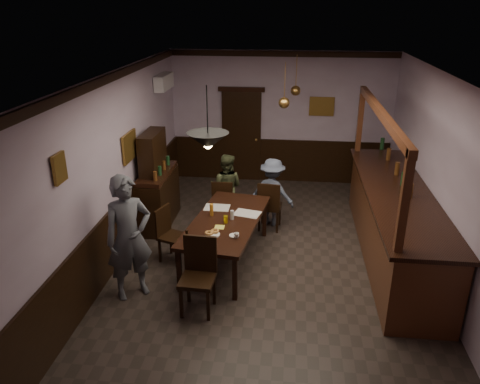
# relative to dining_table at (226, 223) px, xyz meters

# --- Properties ---
(room) EXTENTS (5.01, 8.01, 3.01)m
(room) POSITION_rel_dining_table_xyz_m (0.73, -0.13, 0.81)
(room) COLOR #2D2621
(room) RESTS_ON ground
(dining_table) EXTENTS (1.30, 2.32, 0.75)m
(dining_table) POSITION_rel_dining_table_xyz_m (0.00, 0.00, 0.00)
(dining_table) COLOR black
(dining_table) RESTS_ON ground
(chair_far_left) EXTENTS (0.40, 0.40, 0.90)m
(chair_far_left) POSITION_rel_dining_table_xyz_m (-0.25, 1.33, -0.19)
(chair_far_left) COLOR black
(chair_far_left) RESTS_ON ground
(chair_far_right) EXTENTS (0.46, 0.46, 0.96)m
(chair_far_right) POSITION_rel_dining_table_xyz_m (0.63, 1.19, -0.16)
(chair_far_right) COLOR black
(chair_far_right) RESTS_ON ground
(chair_near) EXTENTS (0.48, 0.48, 1.06)m
(chair_near) POSITION_rel_dining_table_xyz_m (-0.20, -1.30, -0.11)
(chair_near) COLOR black
(chair_near) RESTS_ON ground
(chair_side) EXTENTS (0.51, 0.51, 0.92)m
(chair_side) POSITION_rel_dining_table_xyz_m (-0.94, -0.05, -0.18)
(chair_side) COLOR black
(chair_side) RESTS_ON ground
(person_standing) EXTENTS (0.80, 0.76, 1.84)m
(person_standing) POSITION_rel_dining_table_xyz_m (-1.22, -1.09, 0.23)
(person_standing) COLOR #575B64
(person_standing) RESTS_ON ground
(person_seated_left) EXTENTS (0.70, 0.58, 1.32)m
(person_seated_left) POSITION_rel_dining_table_xyz_m (-0.22, 1.60, -0.02)
(person_seated_left) COLOR #444C2D
(person_seated_left) RESTS_ON ground
(person_seated_right) EXTENTS (0.96, 0.75, 1.30)m
(person_seated_right) POSITION_rel_dining_table_xyz_m (0.67, 1.47, -0.03)
(person_seated_right) COLOR slate
(person_seated_right) RESTS_ON ground
(newspaper_left) EXTENTS (0.42, 0.30, 0.01)m
(newspaper_left) POSITION_rel_dining_table_xyz_m (-0.22, 0.43, 0.07)
(newspaper_left) COLOR silver
(newspaper_left) RESTS_ON dining_table
(newspaper_right) EXTENTS (0.48, 0.39, 0.01)m
(newspaper_right) POSITION_rel_dining_table_xyz_m (0.31, 0.25, 0.07)
(newspaper_right) COLOR silver
(newspaper_right) RESTS_ON dining_table
(napkin) EXTENTS (0.17, 0.17, 0.00)m
(napkin) POSITION_rel_dining_table_xyz_m (-0.06, -0.29, 0.07)
(napkin) COLOR #E4E054
(napkin) RESTS_ON dining_table
(saucer) EXTENTS (0.15, 0.15, 0.01)m
(saucer) POSITION_rel_dining_table_xyz_m (0.20, -0.55, 0.07)
(saucer) COLOR white
(saucer) RESTS_ON dining_table
(coffee_cup) EXTENTS (0.09, 0.09, 0.07)m
(coffee_cup) POSITION_rel_dining_table_xyz_m (0.24, -0.62, 0.11)
(coffee_cup) COLOR white
(coffee_cup) RESTS_ON saucer
(pastry_plate) EXTENTS (0.22, 0.22, 0.01)m
(pastry_plate) POSITION_rel_dining_table_xyz_m (-0.13, -0.56, 0.07)
(pastry_plate) COLOR white
(pastry_plate) RESTS_ON dining_table
(pastry_ring_a) EXTENTS (0.13, 0.13, 0.04)m
(pastry_ring_a) POSITION_rel_dining_table_xyz_m (-0.18, -0.56, 0.10)
(pastry_ring_a) COLOR #C68C47
(pastry_ring_a) RESTS_ON pastry_plate
(pastry_ring_b) EXTENTS (0.13, 0.13, 0.04)m
(pastry_ring_b) POSITION_rel_dining_table_xyz_m (-0.10, -0.49, 0.10)
(pastry_ring_b) COLOR #C68C47
(pastry_ring_b) RESTS_ON pastry_plate
(soda_can) EXTENTS (0.07, 0.07, 0.12)m
(soda_can) POSITION_rel_dining_table_xyz_m (0.01, -0.12, 0.12)
(soda_can) COLOR yellow
(soda_can) RESTS_ON dining_table
(beer_glass) EXTENTS (0.06, 0.06, 0.20)m
(beer_glass) POSITION_rel_dining_table_xyz_m (-0.26, 0.12, 0.16)
(beer_glass) COLOR #BF721E
(beer_glass) RESTS_ON dining_table
(water_glass) EXTENTS (0.06, 0.06, 0.15)m
(water_glass) POSITION_rel_dining_table_xyz_m (0.10, 0.02, 0.14)
(water_glass) COLOR silver
(water_glass) RESTS_ON dining_table
(pepper_mill) EXTENTS (0.04, 0.04, 0.14)m
(pepper_mill) POSITION_rel_dining_table_xyz_m (-0.48, -0.70, 0.13)
(pepper_mill) COLOR black
(pepper_mill) RESTS_ON dining_table
(sideboard) EXTENTS (0.49, 1.36, 1.80)m
(sideboard) POSITION_rel_dining_table_xyz_m (-1.49, 1.25, 0.04)
(sideboard) COLOR black
(sideboard) RESTS_ON ground
(bar_counter) EXTENTS (1.03, 4.41, 2.47)m
(bar_counter) POSITION_rel_dining_table_xyz_m (2.72, 0.50, -0.06)
(bar_counter) COLOR #4B2614
(bar_counter) RESTS_ON ground
(door_back) EXTENTS (0.90, 0.06, 2.10)m
(door_back) POSITION_rel_dining_table_xyz_m (-0.17, 3.82, 0.36)
(door_back) COLOR black
(door_back) RESTS_ON ground
(ac_unit) EXTENTS (0.20, 0.85, 0.30)m
(ac_unit) POSITION_rel_dining_table_xyz_m (-1.65, 2.77, 1.76)
(ac_unit) COLOR white
(ac_unit) RESTS_ON ground
(picture_left_small) EXTENTS (0.04, 0.28, 0.36)m
(picture_left_small) POSITION_rel_dining_table_xyz_m (-1.73, -1.73, 1.46)
(picture_left_small) COLOR olive
(picture_left_small) RESTS_ON ground
(picture_left_large) EXTENTS (0.04, 0.62, 0.48)m
(picture_left_large) POSITION_rel_dining_table_xyz_m (-1.73, 0.67, 1.01)
(picture_left_large) COLOR olive
(picture_left_large) RESTS_ON ground
(picture_back) EXTENTS (0.55, 0.04, 0.42)m
(picture_back) POSITION_rel_dining_table_xyz_m (1.63, 3.83, 1.11)
(picture_back) COLOR olive
(picture_back) RESTS_ON ground
(pendant_iron) EXTENTS (0.56, 0.56, 0.84)m
(pendant_iron) POSITION_rel_dining_table_xyz_m (-0.11, -0.79, 1.59)
(pendant_iron) COLOR black
(pendant_iron) RESTS_ON ground
(pendant_brass_mid) EXTENTS (0.20, 0.20, 0.81)m
(pendant_brass_mid) POSITION_rel_dining_table_xyz_m (0.83, 1.67, 1.61)
(pendant_brass_mid) COLOR #BF8C3F
(pendant_brass_mid) RESTS_ON ground
(pendant_brass_far) EXTENTS (0.20, 0.20, 0.81)m
(pendant_brass_far) POSITION_rel_dining_table_xyz_m (1.03, 2.92, 1.61)
(pendant_brass_far) COLOR #BF8C3F
(pendant_brass_far) RESTS_ON ground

